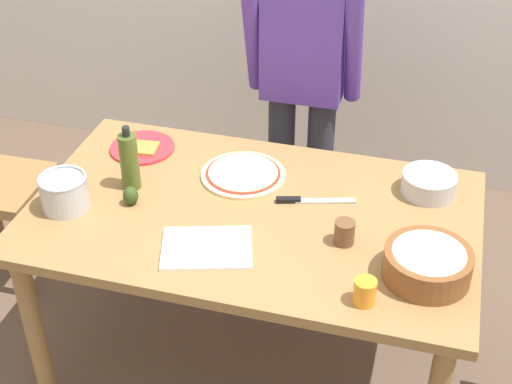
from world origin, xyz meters
TOP-DOWN VIEW (x-y plane):
  - ground at (0.00, 0.00)m, footprint 8.00×8.00m
  - dining_table at (0.00, 0.00)m, footprint 1.60×0.96m
  - person_cook at (0.01, 0.76)m, footprint 0.49×0.25m
  - pizza_raw_on_board at (-0.09, 0.21)m, footprint 0.32×0.32m
  - plate_with_slice at (-0.54, 0.29)m, footprint 0.26×0.26m
  - popcorn_bowl at (0.63, -0.19)m, footprint 0.28×0.28m
  - mixing_bowl_steel at (0.59, 0.28)m, footprint 0.20×0.20m
  - olive_oil_bottle at (-0.48, 0.03)m, footprint 0.07×0.07m
  - steel_pot at (-0.65, -0.15)m, footprint 0.17×0.17m
  - cup_orange at (0.45, -0.36)m, footprint 0.07×0.07m
  - cup_small_brown at (0.35, -0.09)m, footprint 0.07×0.07m
  - cutting_board_white at (-0.09, -0.25)m, footprint 0.35×0.30m
  - chef_knife at (0.17, 0.11)m, footprint 0.29×0.11m
  - avocado at (-0.44, -0.07)m, footprint 0.06×0.06m

SIDE VIEW (x-z plane):
  - ground at x=0.00m, z-range 0.00..0.00m
  - dining_table at x=0.00m, z-range 0.29..1.05m
  - cutting_board_white at x=-0.09m, z-range 0.76..0.77m
  - chef_knife at x=0.17m, z-range 0.76..0.78m
  - plate_with_slice at x=-0.54m, z-range 0.76..0.78m
  - pizza_raw_on_board at x=-0.09m, z-range 0.76..0.78m
  - avocado at x=-0.44m, z-range 0.76..0.83m
  - mixing_bowl_steel at x=0.59m, z-range 0.76..0.84m
  - cup_orange at x=0.45m, z-range 0.76..0.84m
  - cup_small_brown at x=0.35m, z-range 0.76..0.84m
  - popcorn_bowl at x=0.63m, z-range 0.76..0.88m
  - steel_pot at x=-0.65m, z-range 0.76..0.89m
  - olive_oil_bottle at x=-0.48m, z-range 0.75..1.00m
  - person_cook at x=0.01m, z-range 0.13..1.75m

